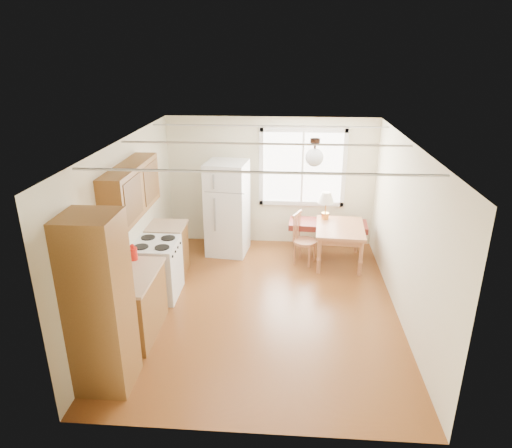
# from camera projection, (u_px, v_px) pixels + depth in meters

# --- Properties ---
(room_shell) EXTENTS (4.60, 5.60, 2.62)m
(room_shell) POSITION_uv_depth(u_px,v_px,m) (264.00, 229.00, 6.54)
(room_shell) COLOR #5B2E12
(room_shell) RESTS_ON ground
(kitchen_run) EXTENTS (0.65, 3.40, 2.20)m
(kitchen_run) POSITION_uv_depth(u_px,v_px,m) (135.00, 271.00, 6.22)
(kitchen_run) COLOR brown
(kitchen_run) RESTS_ON ground
(window_unit) EXTENTS (1.64, 0.05, 1.51)m
(window_unit) POSITION_uv_depth(u_px,v_px,m) (302.00, 168.00, 8.69)
(window_unit) COLOR white
(window_unit) RESTS_ON room_shell
(pendant_light) EXTENTS (0.26, 0.26, 0.40)m
(pendant_light) POSITION_uv_depth(u_px,v_px,m) (314.00, 156.00, 6.51)
(pendant_light) COLOR #321E16
(pendant_light) RESTS_ON room_shell
(refrigerator) EXTENTS (0.81, 0.81, 1.76)m
(refrigerator) POSITION_uv_depth(u_px,v_px,m) (227.00, 208.00, 8.53)
(refrigerator) COLOR white
(refrigerator) RESTS_ON ground
(bench) EXTENTS (1.47, 0.62, 0.66)m
(bench) POSITION_uv_depth(u_px,v_px,m) (328.00, 226.00, 8.48)
(bench) COLOR #581A15
(bench) RESTS_ON ground
(dining_table) EXTENTS (0.91, 1.18, 0.70)m
(dining_table) POSITION_uv_depth(u_px,v_px,m) (340.00, 232.00, 8.18)
(dining_table) COLOR #A1623E
(dining_table) RESTS_ON ground
(chair) EXTENTS (0.46, 0.46, 0.94)m
(chair) POSITION_uv_depth(u_px,v_px,m) (301.00, 235.00, 8.21)
(chair) COLOR #A1623E
(chair) RESTS_ON ground
(table_lamp) EXTENTS (0.30, 0.30, 0.52)m
(table_lamp) POSITION_uv_depth(u_px,v_px,m) (326.00, 200.00, 8.38)
(table_lamp) COLOR #C38C3E
(table_lamp) RESTS_ON dining_table
(coffee_maker) EXTENTS (0.19, 0.24, 0.35)m
(coffee_maker) POSITION_uv_depth(u_px,v_px,m) (116.00, 282.00, 5.53)
(coffee_maker) COLOR black
(coffee_maker) RESTS_ON kitchen_run
(kettle) EXTENTS (0.12, 0.12, 0.24)m
(kettle) POSITION_uv_depth(u_px,v_px,m) (133.00, 253.00, 6.38)
(kettle) COLOR red
(kettle) RESTS_ON kitchen_run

